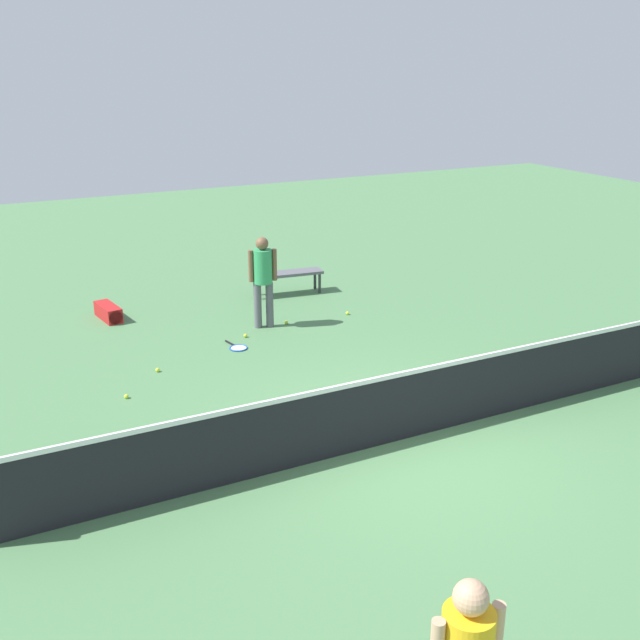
{
  "coord_description": "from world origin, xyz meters",
  "views": [
    {
      "loc": [
        4.77,
        7.2,
        4.72
      ],
      "look_at": [
        -0.04,
        -2.39,
        0.9
      ],
      "focal_mm": 41.51,
      "sensor_mm": 36.0,
      "label": 1
    }
  ],
  "objects": [
    {
      "name": "ground_plane",
      "position": [
        0.0,
        0.0,
        0.0
      ],
      "size": [
        40.0,
        40.0,
        0.0
      ],
      "primitive_type": "plane",
      "color": "#4C7A4C"
    },
    {
      "name": "court_net",
      "position": [
        0.0,
        0.0,
        0.5
      ],
      "size": [
        10.09,
        0.09,
        1.07
      ],
      "color": "#4C4C51",
      "rests_on": "ground_plane"
    },
    {
      "name": "player_near_side",
      "position": [
        -0.08,
        -4.77,
        1.01
      ],
      "size": [
        0.53,
        0.41,
        1.7
      ],
      "color": "#595960",
      "rests_on": "ground_plane"
    },
    {
      "name": "tennis_racket_near_player",
      "position": [
        0.74,
        -3.99,
        0.01
      ],
      "size": [
        0.37,
        0.6,
        0.03
      ],
      "color": "blue",
      "rests_on": "ground_plane"
    },
    {
      "name": "tennis_ball_near_player",
      "position": [
        -0.51,
        -4.73,
        0.03
      ],
      "size": [
        0.07,
        0.07,
        0.07
      ],
      "primitive_type": "sphere",
      "color": "#C6E033",
      "rests_on": "ground_plane"
    },
    {
      "name": "tennis_ball_by_net",
      "position": [
        -1.79,
        -4.68,
        0.03
      ],
      "size": [
        0.07,
        0.07,
        0.07
      ],
      "primitive_type": "sphere",
      "color": "#C6E033",
      "rests_on": "ground_plane"
    },
    {
      "name": "tennis_ball_midcourt",
      "position": [
        2.9,
        -2.85,
        0.03
      ],
      "size": [
        0.07,
        0.07,
        0.07
      ],
      "primitive_type": "sphere",
      "color": "#C6E033",
      "rests_on": "ground_plane"
    },
    {
      "name": "tennis_ball_baseline",
      "position": [
        0.43,
        -4.42,
        0.03
      ],
      "size": [
        0.07,
        0.07,
        0.07
      ],
      "primitive_type": "sphere",
      "color": "#C6E033",
      "rests_on": "ground_plane"
    },
    {
      "name": "tennis_ball_stray_left",
      "position": [
        2.24,
        -3.61,
        0.03
      ],
      "size": [
        0.07,
        0.07,
        0.07
      ],
      "primitive_type": "sphere",
      "color": "#C6E033",
      "rests_on": "ground_plane"
    },
    {
      "name": "courtside_bench",
      "position": [
        -1.3,
        -6.43,
        0.42
      ],
      "size": [
        1.54,
        0.58,
        0.48
      ],
      "color": "#595960",
      "rests_on": "ground_plane"
    },
    {
      "name": "equipment_bag",
      "position": [
        2.4,
        -6.48,
        0.14
      ],
      "size": [
        0.4,
        0.83,
        0.28
      ],
      "color": "#B21E1E",
      "rests_on": "ground_plane"
    }
  ]
}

